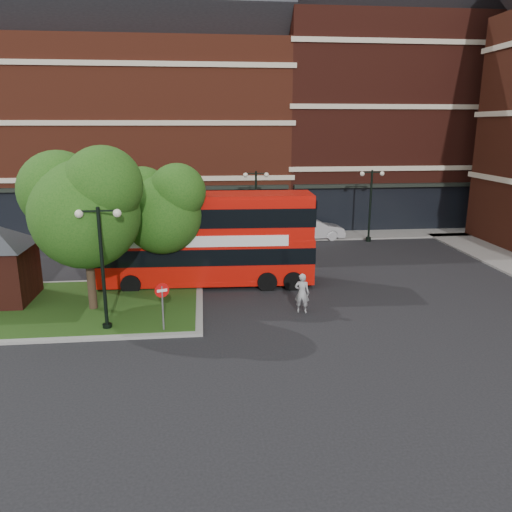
{
  "coord_description": "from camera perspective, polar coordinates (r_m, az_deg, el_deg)",
  "views": [
    {
      "loc": [
        -1.55,
        -18.86,
        7.97
      ],
      "look_at": [
        0.85,
        3.71,
        2.0
      ],
      "focal_mm": 35.0,
      "sensor_mm": 36.0,
      "label": 1
    }
  ],
  "objects": [
    {
      "name": "lamp_island",
      "position": [
        20.14,
        -17.18,
        -0.74
      ],
      "size": [
        1.72,
        0.36,
        5.0
      ],
      "color": "black",
      "rests_on": "ground"
    },
    {
      "name": "terrace_far_left",
      "position": [
        43.36,
        -15.02,
        12.97
      ],
      "size": [
        26.0,
        12.0,
        14.0
      ],
      "primitive_type": "cube",
      "color": "maroon",
      "rests_on": "ground"
    },
    {
      "name": "no_entry_sign",
      "position": [
        19.77,
        -10.67,
        -4.72
      ],
      "size": [
        0.55,
        0.24,
        2.07
      ],
      "rotation": [
        0.0,
        0.0,
        0.35
      ],
      "color": "slate",
      "rests_on": "ground"
    },
    {
      "name": "ground",
      "position": [
        20.54,
        -1.29,
        -8.11
      ],
      "size": [
        120.0,
        120.0,
        0.0
      ],
      "primitive_type": "plane",
      "color": "black",
      "rests_on": "ground"
    },
    {
      "name": "tree_island_west",
      "position": [
        22.25,
        -19.22,
        5.71
      ],
      "size": [
        5.4,
        4.71,
        7.21
      ],
      "color": "#2D2116",
      "rests_on": "ground"
    },
    {
      "name": "traffic_island",
      "position": [
        24.13,
        -21.31,
        -5.44
      ],
      "size": [
        12.6,
        7.6,
        0.15
      ],
      "color": "gray",
      "rests_on": "ground"
    },
    {
      "name": "car_silver",
      "position": [
        35.98,
        -14.26,
        2.74
      ],
      "size": [
        4.69,
        2.22,
        1.55
      ],
      "primitive_type": "imported",
      "rotation": [
        0.0,
        0.0,
        1.66
      ],
      "color": "silver",
      "rests_on": "ground"
    },
    {
      "name": "pavement_far",
      "position": [
        36.27,
        -3.49,
        2.11
      ],
      "size": [
        44.0,
        3.0,
        0.12
      ],
      "primitive_type": "cube",
      "color": "slate",
      "rests_on": "ground"
    },
    {
      "name": "lamp_far_left",
      "position": [
        33.94,
        -0.0,
        6.02
      ],
      "size": [
        1.72,
        0.36,
        5.0
      ],
      "color": "black",
      "rests_on": "ground"
    },
    {
      "name": "bus",
      "position": [
        25.28,
        -5.76,
        2.62
      ],
      "size": [
        10.86,
        2.86,
        4.11
      ],
      "rotation": [
        0.0,
        0.0,
        -0.04
      ],
      "color": "red",
      "rests_on": "ground"
    },
    {
      "name": "terrace_far_right",
      "position": [
        45.6,
        14.32,
        14.33
      ],
      "size": [
        18.0,
        12.0,
        16.0
      ],
      "primitive_type": "cube",
      "color": "#471911",
      "rests_on": "ground"
    },
    {
      "name": "tree_island_east",
      "position": [
        24.3,
        -10.85,
        5.64
      ],
      "size": [
        4.46,
        3.9,
        6.29
      ],
      "color": "#2D2116",
      "rests_on": "ground"
    },
    {
      "name": "lamp_far_right",
      "position": [
        35.68,
        12.95,
        6.07
      ],
      "size": [
        1.72,
        0.36,
        5.0
      ],
      "color": "black",
      "rests_on": "ground"
    },
    {
      "name": "car_white",
      "position": [
        36.02,
        6.4,
        3.09
      ],
      "size": [
        4.66,
        1.78,
        1.52
      ],
      "primitive_type": "imported",
      "rotation": [
        0.0,
        0.0,
        1.61
      ],
      "color": "silver",
      "rests_on": "ground"
    },
    {
      "name": "woman",
      "position": [
        21.85,
        5.28,
        -4.24
      ],
      "size": [
        0.75,
        0.6,
        1.78
      ],
      "primitive_type": "imported",
      "rotation": [
        0.0,
        0.0,
        2.84
      ],
      "color": "#939396",
      "rests_on": "ground"
    }
  ]
}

